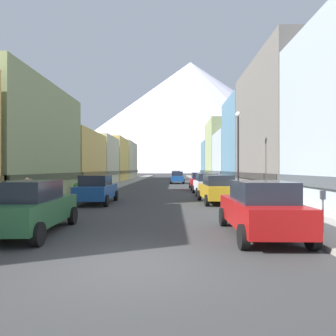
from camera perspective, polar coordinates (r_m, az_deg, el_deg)
name	(u,v)px	position (r m, az deg, el deg)	size (l,w,h in m)	color
ground_plane	(129,267)	(6.93, -7.59, -18.42)	(400.00, 400.00, 0.00)	#353535
sidewalk_left	(122,184)	(42.19, -8.92, -2.99)	(2.50, 100.00, 0.15)	gray
sidewalk_right	(210,184)	(41.90, 8.20, -3.01)	(2.50, 100.00, 0.15)	gray
storefront_left_1	(8,144)	(24.05, -28.56, 4.13)	(6.99, 11.97, 8.22)	#8C9966
storefront_left_2	(57,161)	(34.74, -20.63, 1.26)	(8.90, 10.11, 6.27)	#D8B259
storefront_left_3	(80,161)	(44.09, -16.69, 1.29)	(10.06, 8.54, 6.79)	beige
storefront_left_4	(99,160)	(53.24, -13.25, 1.44)	(9.47, 9.48, 7.56)	#D8B259
storefront_left_5	(113,161)	(64.67, -10.61, 1.30)	(9.27, 12.92, 7.90)	beige
storefront_right_1	(305,130)	(26.93, 24.94, 6.67)	(9.01, 12.45, 11.08)	#66605B
storefront_right_2	(255,144)	(36.57, 16.57, 4.47)	(6.87, 8.55, 10.57)	slate
storefront_right_3	(245,159)	(45.87, 14.68, 1.79)	(9.01, 9.32, 7.71)	#99A5B2
storefront_right_4	(232,152)	(56.03, 12.36, 3.10)	(9.37, 10.34, 11.04)	#8C9966
storefront_right_5	(217,161)	(65.74, 9.50, 1.39)	(6.78, 8.83, 8.17)	slate
car_left_0	(30,207)	(10.92, -25.19, -6.84)	(2.24, 4.48, 1.78)	#265933
car_left_1	(97,189)	(18.99, -13.65, -3.99)	(2.16, 4.44, 1.78)	#19478C
car_right_0	(260,208)	(10.02, 17.45, -7.45)	(2.08, 4.41, 1.78)	#9E1111
car_right_1	(217,189)	(18.95, 9.55, -4.00)	(2.23, 4.47, 1.78)	#B28419
car_right_2	(206,184)	(25.08, 7.43, -3.06)	(2.13, 4.43, 1.78)	silver
car_right_3	(200,181)	(31.18, 6.16, -2.49)	(2.08, 4.41, 1.78)	#9E1111
car_driving_0	(177,177)	(43.41, 1.78, -1.83)	(2.06, 4.40, 1.78)	#19478C
car_driving_1	(176,175)	(59.96, 1.55, -1.36)	(2.06, 4.40, 1.78)	#B28419
parking_meter_near	(323,205)	(10.65, 27.77, -6.39)	(0.14, 0.10, 1.33)	#595960
potted_plant_0	(76,188)	(25.50, -17.31, -3.76)	(0.53, 0.53, 0.85)	brown
potted_plant_1	(44,196)	(19.83, -22.87, -4.94)	(0.50, 0.50, 0.76)	#4C4C51
potted_plant_2	(262,191)	(21.00, 17.68, -4.35)	(0.65, 0.65, 0.92)	#4C4C51
pedestrian_0	(31,195)	(16.54, -25.04, -4.74)	(0.36, 0.36, 1.52)	#333338
pedestrian_1	(27,195)	(16.20, -25.63, -4.71)	(0.36, 0.36, 1.59)	#333338
streetlamp_right	(238,142)	(20.35, 13.41, 4.97)	(0.36, 0.36, 5.86)	black
mountain_backdrop	(191,117)	(271.13, 4.40, 9.88)	(254.46, 254.46, 98.74)	silver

